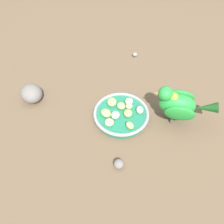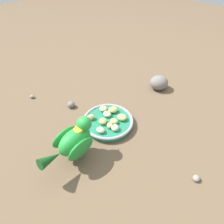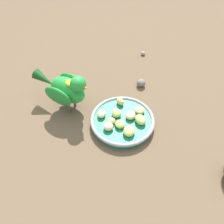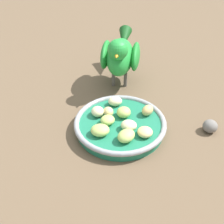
{
  "view_description": "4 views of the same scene",
  "coord_description": "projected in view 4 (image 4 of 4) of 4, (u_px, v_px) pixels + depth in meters",
  "views": [
    {
      "loc": [
        -0.09,
        0.49,
        0.65
      ],
      "look_at": [
        0.03,
        0.01,
        0.05
      ],
      "focal_mm": 37.56,
      "sensor_mm": 36.0,
      "label": 1
    },
    {
      "loc": [
        -0.39,
        -0.42,
        0.57
      ],
      "look_at": [
        0.03,
        -0.02,
        0.06
      ],
      "focal_mm": 32.47,
      "sensor_mm": 36.0,
      "label": 2
    },
    {
      "loc": [
        0.22,
        -0.41,
        0.55
      ],
      "look_at": [
        -0.02,
        -0.04,
        0.06
      ],
      "focal_mm": 35.92,
      "sensor_mm": 36.0,
      "label": 3
    },
    {
      "loc": [
        0.55,
        0.07,
        0.48
      ],
      "look_at": [
        0.02,
        -0.04,
        0.05
      ],
      "focal_mm": 54.45,
      "sensor_mm": 36.0,
      "label": 4
    }
  ],
  "objects": [
    {
      "name": "apple_piece_2",
      "position": [
        98.0,
        112.0,
        0.73
      ],
      "size": [
        0.04,
        0.04,
        0.02
      ],
      "primitive_type": "ellipsoid",
      "rotation": [
        0.0,
        0.0,
        0.6
      ],
      "color": "beige",
      "rests_on": "feeding_bowl"
    },
    {
      "name": "ground_plane",
      "position": [
        130.0,
        129.0,
        0.74
      ],
      "size": [
        4.0,
        4.0,
        0.0
      ],
      "primitive_type": "plane",
      "color": "brown"
    },
    {
      "name": "apple_piece_3",
      "position": [
        108.0,
        120.0,
        0.71
      ],
      "size": [
        0.04,
        0.04,
        0.02
      ],
      "primitive_type": "ellipsoid",
      "rotation": [
        0.0,
        0.0,
        5.43
      ],
      "color": "#B2CC66",
      "rests_on": "feeding_bowl"
    },
    {
      "name": "apple_piece_6",
      "position": [
        115.0,
        101.0,
        0.77
      ],
      "size": [
        0.03,
        0.04,
        0.02
      ],
      "primitive_type": "ellipsoid",
      "rotation": [
        0.0,
        0.0,
        4.98
      ],
      "color": "beige",
      "rests_on": "feeding_bowl"
    },
    {
      "name": "feeding_bowl",
      "position": [
        120.0,
        125.0,
        0.72
      ],
      "size": [
        0.2,
        0.2,
        0.03
      ],
      "color": "#1E7251",
      "rests_on": "ground_plane"
    },
    {
      "name": "apple_piece_5",
      "position": [
        100.0,
        130.0,
        0.69
      ],
      "size": [
        0.04,
        0.05,
        0.02
      ],
      "primitive_type": "ellipsoid",
      "rotation": [
        0.0,
        0.0,
        4.95
      ],
      "color": "#B2CC66",
      "rests_on": "feeding_bowl"
    },
    {
      "name": "parrot",
      "position": [
        120.0,
        54.0,
        0.83
      ],
      "size": [
        0.21,
        0.1,
        0.15
      ],
      "rotation": [
        0.0,
        0.0,
        0.05
      ],
      "color": "#59544C",
      "rests_on": "ground_plane"
    },
    {
      "name": "pebble_0",
      "position": [
        210.0,
        126.0,
        0.72
      ],
      "size": [
        0.04,
        0.04,
        0.03
      ],
      "primitive_type": "ellipsoid",
      "rotation": [
        0.0,
        0.0,
        4.36
      ],
      "color": "slate",
      "rests_on": "ground_plane"
    },
    {
      "name": "apple_piece_4",
      "position": [
        148.0,
        110.0,
        0.74
      ],
      "size": [
        0.04,
        0.03,
        0.02
      ],
      "primitive_type": "ellipsoid",
      "rotation": [
        0.0,
        0.0,
        2.59
      ],
      "color": "tan",
      "rests_on": "feeding_bowl"
    },
    {
      "name": "apple_piece_0",
      "position": [
        124.0,
        112.0,
        0.73
      ],
      "size": [
        0.04,
        0.04,
        0.02
      ],
      "primitive_type": "ellipsoid",
      "rotation": [
        0.0,
        0.0,
        5.63
      ],
      "color": "#B2CC66",
      "rests_on": "feeding_bowl"
    },
    {
      "name": "apple_piece_1",
      "position": [
        126.0,
        136.0,
        0.67
      ],
      "size": [
        0.05,
        0.05,
        0.02
      ],
      "primitive_type": "ellipsoid",
      "rotation": [
        0.0,
        0.0,
        2.58
      ],
      "color": "#B2CC66",
      "rests_on": "feeding_bowl"
    },
    {
      "name": "apple_piece_9",
      "position": [
        145.0,
        132.0,
        0.68
      ],
      "size": [
        0.04,
        0.04,
        0.02
      ],
      "primitive_type": "ellipsoid",
      "rotation": [
        0.0,
        0.0,
        5.86
      ],
      "color": "#E5C67F",
      "rests_on": "feeding_bowl"
    },
    {
      "name": "apple_piece_7",
      "position": [
        108.0,
        112.0,
        0.74
      ],
      "size": [
        0.03,
        0.03,
        0.02
      ],
      "primitive_type": "ellipsoid",
      "rotation": [
        0.0,
        0.0,
        3.71
      ],
      "color": "#E5C67F",
      "rests_on": "feeding_bowl"
    },
    {
      "name": "apple_piece_8",
      "position": [
        129.0,
        125.0,
        0.7
      ],
      "size": [
        0.03,
        0.03,
        0.02
      ],
      "primitive_type": "ellipsoid",
      "rotation": [
        0.0,
        0.0,
        1.59
      ],
      "color": "beige",
      "rests_on": "feeding_bowl"
    }
  ]
}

